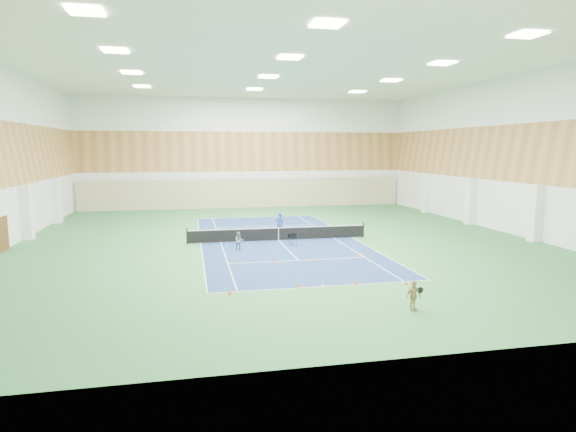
{
  "coord_description": "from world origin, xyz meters",
  "views": [
    {
      "loc": [
        -6.13,
        -33.26,
        6.51
      ],
      "look_at": [
        0.32,
        -1.8,
        2.0
      ],
      "focal_mm": 30.0,
      "sensor_mm": 36.0,
      "label": 1
    }
  ],
  "objects": [
    {
      "name": "room_shell",
      "position": [
        0.0,
        0.0,
        6.0
      ],
      "size": [
        36.0,
        40.0,
        12.0
      ],
      "primitive_type": null,
      "color": "white",
      "rests_on": "ground"
    },
    {
      "name": "wood_cladding",
      "position": [
        0.0,
        0.0,
        8.0
      ],
      "size": [
        36.0,
        40.0,
        8.0
      ],
      "primitive_type": null,
      "color": "#BD7F46",
      "rests_on": "room_shell"
    },
    {
      "name": "door_left_b",
      "position": [
        -17.92,
        0.0,
        1.1
      ],
      "size": [
        0.08,
        1.8,
        2.2
      ],
      "primitive_type": "cube",
      "color": "#593319",
      "rests_on": "ground"
    },
    {
      "name": "back_curtain",
      "position": [
        0.0,
        19.75,
        1.6
      ],
      "size": [
        35.4,
        0.16,
        3.2
      ],
      "primitive_type": "cube",
      "color": "#C6B793",
      "rests_on": "ground"
    },
    {
      "name": "tennis_balls_scatter",
      "position": [
        0.0,
        0.0,
        0.05
      ],
      "size": [
        10.57,
        22.77,
        0.07
      ],
      "primitive_type": null,
      "color": "#BED724",
      "rests_on": "ground"
    },
    {
      "name": "cone_base_d",
      "position": [
        3.97,
        -12.41,
        0.1
      ],
      "size": [
        0.18,
        0.18,
        0.19
      ],
      "primitive_type": "cone",
      "color": "#E73B0C",
      "rests_on": "ground"
    },
    {
      "name": "child_apron",
      "position": [
        2.61,
        -15.87,
        0.62
      ],
      "size": [
        0.79,
        0.54,
        1.24
      ],
      "primitive_type": "imported",
      "rotation": [
        0.0,
        0.0,
        0.37
      ],
      "color": "tan",
      "rests_on": "ground"
    },
    {
      "name": "tennis_net",
      "position": [
        0.0,
        0.0,
        0.55
      ],
      "size": [
        12.8,
        0.1,
        1.1
      ],
      "primitive_type": null,
      "color": "black",
      "rests_on": "ground"
    },
    {
      "name": "child_court",
      "position": [
        -3.1,
        -2.75,
        0.59
      ],
      "size": [
        0.59,
        0.47,
        1.18
      ],
      "primitive_type": "imported",
      "rotation": [
        0.0,
        0.0,
        0.05
      ],
      "color": "gray",
      "rests_on": "ground"
    },
    {
      "name": "cone_svc_b",
      "position": [
        -1.45,
        -6.57,
        0.11
      ],
      "size": [
        0.19,
        0.19,
        0.21
      ],
      "primitive_type": "cone",
      "color": "#FF4C0D",
      "rests_on": "ground"
    },
    {
      "name": "cone_base_a",
      "position": [
        -4.5,
        -12.24,
        0.11
      ],
      "size": [
        0.2,
        0.2,
        0.22
      ],
      "primitive_type": "cone",
      "color": "#E7500C",
      "rests_on": "ground"
    },
    {
      "name": "cone_base_c",
      "position": [
        1.61,
        -11.82,
        0.11
      ],
      "size": [
        0.21,
        0.21,
        0.23
      ],
      "primitive_type": "cone",
      "color": "orange",
      "rests_on": "ground"
    },
    {
      "name": "cone_svc_d",
      "position": [
        3.86,
        -5.97,
        0.1
      ],
      "size": [
        0.18,
        0.18,
        0.19
      ],
      "primitive_type": "cone",
      "color": "#FA620D",
      "rests_on": "ground"
    },
    {
      "name": "court_surface",
      "position": [
        0.0,
        0.0,
        0.01
      ],
      "size": [
        10.97,
        23.77,
        0.01
      ],
      "primitive_type": "cube",
      "color": "navy",
      "rests_on": "ground"
    },
    {
      "name": "coach",
      "position": [
        0.45,
        1.91,
        0.87
      ],
      "size": [
        0.73,
        0.6,
        1.73
      ],
      "primitive_type": "imported",
      "rotation": [
        0.0,
        0.0,
        3.47
      ],
      "color": "#204095",
      "rests_on": "ground"
    },
    {
      "name": "cone_base_b",
      "position": [
        -1.21,
        -11.73,
        0.11
      ],
      "size": [
        0.2,
        0.2,
        0.22
      ],
      "primitive_type": "cone",
      "color": "#FF5F0D",
      "rests_on": "ground"
    },
    {
      "name": "ball_cart",
      "position": [
        0.6,
        -1.9,
        0.4
      ],
      "size": [
        0.59,
        0.59,
        0.8
      ],
      "primitive_type": null,
      "rotation": [
        0.0,
        0.0,
        0.35
      ],
      "color": "black",
      "rests_on": "ground"
    },
    {
      "name": "cone_svc_a",
      "position": [
        -3.51,
        -6.8,
        0.1
      ],
      "size": [
        0.18,
        0.18,
        0.19
      ],
      "primitive_type": "cone",
      "color": "#DD600B",
      "rests_on": "ground"
    },
    {
      "name": "ground",
      "position": [
        0.0,
        0.0,
        0.0
      ],
      "size": [
        40.0,
        40.0,
        0.0
      ],
      "primitive_type": "plane",
      "color": "#2E6D38",
      "rests_on": "ground"
    },
    {
      "name": "cone_svc_c",
      "position": [
        0.98,
        -6.45,
        0.11
      ],
      "size": [
        0.21,
        0.21,
        0.23
      ],
      "primitive_type": "cone",
      "color": "orange",
      "rests_on": "ground"
    },
    {
      "name": "ceiling_light_grid",
      "position": [
        0.0,
        0.0,
        11.92
      ],
      "size": [
        21.4,
        25.4,
        0.06
      ],
      "primitive_type": null,
      "color": "white",
      "rests_on": "room_shell"
    }
  ]
}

